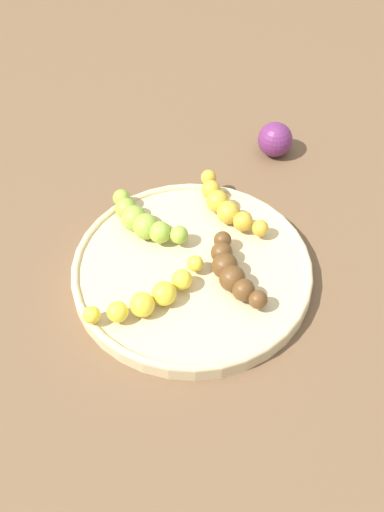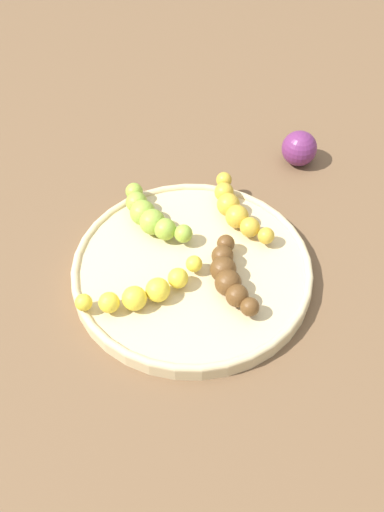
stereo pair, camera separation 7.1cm
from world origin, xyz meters
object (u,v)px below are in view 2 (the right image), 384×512
(banana_overripe, at_px, (229,275))
(banana_spotted, at_px, (236,209))
(banana_green, at_px, (150,216))
(banana_yellow, at_px, (144,291))
(plum_purple, at_px, (299,148))
(fruit_bowl, at_px, (192,269))

(banana_overripe, relative_size, banana_spotted, 0.91)
(banana_green, height_order, banana_yellow, banana_green)
(banana_overripe, xyz_separation_m, banana_yellow, (-0.10, 0.01, -0.00))
(plum_purple, bearing_deg, banana_overripe, -130.04)
(banana_overripe, xyz_separation_m, banana_green, (-0.07, 0.12, 0.00))
(banana_yellow, bearing_deg, banana_overripe, 77.81)
(banana_green, xyz_separation_m, plum_purple, (0.24, 0.09, -0.01))
(fruit_bowl, xyz_separation_m, banana_spotted, (0.08, 0.07, 0.02))
(fruit_bowl, bearing_deg, banana_overripe, -48.06)
(banana_overripe, distance_m, banana_spotted, 0.11)
(banana_spotted, height_order, plum_purple, plum_purple)
(banana_yellow, distance_m, plum_purple, 0.34)
(banana_yellow, bearing_deg, fruit_bowl, 107.41)
(banana_green, bearing_deg, fruit_bowl, 88.64)
(banana_spotted, bearing_deg, banana_yellow, 24.46)
(fruit_bowl, distance_m, banana_overripe, 0.06)
(banana_overripe, distance_m, banana_yellow, 0.10)
(fruit_bowl, relative_size, banana_green, 2.58)
(fruit_bowl, xyz_separation_m, banana_yellow, (-0.07, -0.03, 0.02))
(banana_overripe, bearing_deg, fruit_bowl, -46.48)
(fruit_bowl, relative_size, plum_purple, 5.77)
(fruit_bowl, bearing_deg, plum_purple, 38.93)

